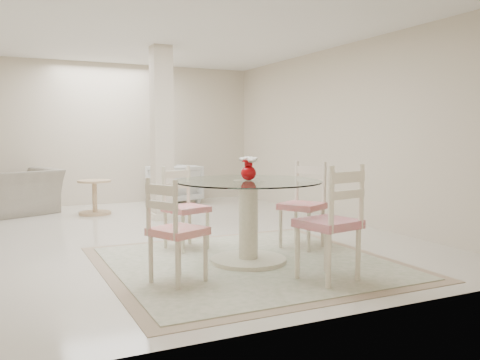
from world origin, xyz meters
name	(u,v)px	position (x,y,z in m)	size (l,w,h in m)	color
ground	(155,236)	(0.00, 0.00, 0.00)	(7.00, 7.00, 0.00)	beige
room_shell	(153,94)	(0.00, 0.00, 1.86)	(6.02, 7.02, 2.71)	beige
column	(162,134)	(0.50, 1.30, 1.35)	(0.30, 0.30, 2.70)	beige
area_rug	(248,263)	(0.47, -1.82, 0.01)	(2.92, 2.92, 0.02)	tan
dining_table	(248,221)	(0.47, -1.82, 0.44)	(1.49, 1.49, 0.86)	#EFE2C4
red_vase	(249,168)	(0.47, -1.82, 0.99)	(0.18, 0.17, 0.24)	#A10408
dining_chair_east	(305,198)	(1.41, -1.42, 0.58)	(0.61, 0.61, 1.11)	beige
dining_chair_north	(183,201)	(0.09, -0.87, 0.56)	(0.53, 0.53, 1.06)	#F7EECB
dining_chair_west	(172,223)	(-0.47, -2.21, 0.55)	(0.56, 0.56, 1.05)	beige
dining_chair_south	(334,215)	(0.85, -2.77, 0.62)	(0.55, 0.55, 1.17)	#F5E8CA
recliner_taupe	(19,192)	(-1.54, 2.78, 0.38)	(1.17, 1.02, 0.76)	gray
armchair_white	(174,184)	(1.24, 2.96, 0.38)	(0.81, 0.83, 0.76)	white
side_table	(95,199)	(-0.39, 2.24, 0.27)	(0.55, 0.55, 0.57)	tan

